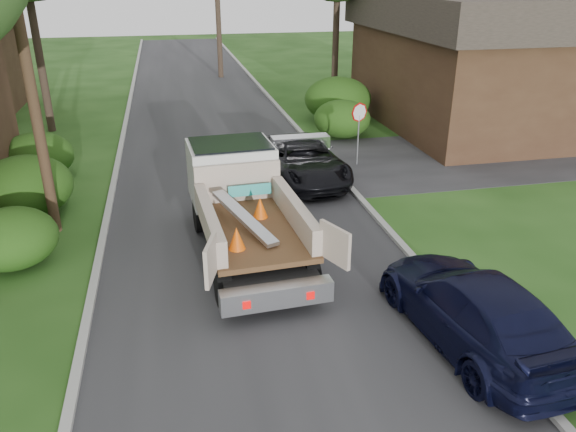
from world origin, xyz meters
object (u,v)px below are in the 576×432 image
(stop_sign, at_px, (359,121))
(navy_suv, at_px, (474,308))
(utility_pole, at_px, (25,51))
(house_right, at_px, (481,59))
(flatbed_truck, at_px, (239,195))
(black_pickup, at_px, (302,160))

(stop_sign, relative_size, navy_suv, 0.47)
(stop_sign, xyz_separation_m, utility_pole, (-10.68, -4.02, 3.40))
(house_right, bearing_deg, stop_sign, -147.34)
(flatbed_truck, bearing_deg, house_right, 35.91)
(utility_pole, bearing_deg, black_pickup, 19.28)
(black_pickup, bearing_deg, stop_sign, 21.62)
(house_right, distance_m, flatbed_truck, 17.14)
(utility_pole, relative_size, flatbed_truck, 1.46)
(house_right, distance_m, black_pickup, 12.25)
(stop_sign, relative_size, utility_pole, 0.25)
(flatbed_truck, relative_size, navy_suv, 1.30)
(house_right, bearing_deg, navy_suv, -119.14)
(utility_pole, xyz_separation_m, navy_suv, (9.28, -7.48, -4.41))
(black_pickup, bearing_deg, flatbed_truck, -125.59)
(stop_sign, height_order, house_right, house_right)
(stop_sign, relative_size, flatbed_truck, 0.36)
(flatbed_truck, height_order, black_pickup, flatbed_truck)
(stop_sign, xyz_separation_m, navy_suv, (-1.40, -11.50, -1.01))
(stop_sign, height_order, utility_pole, utility_pole)
(stop_sign, bearing_deg, house_right, 32.66)
(utility_pole, xyz_separation_m, house_right, (18.48, 9.02, -2.01))
(stop_sign, bearing_deg, flatbed_truck, -133.32)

